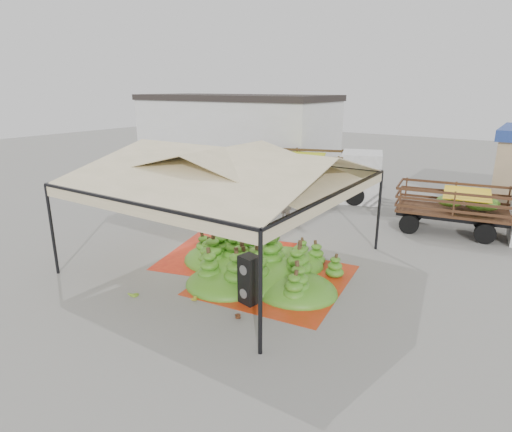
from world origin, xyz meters
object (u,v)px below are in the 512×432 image
Objects in this scene: banana_heap at (256,257)px; speaker_stack at (249,280)px; vendor at (286,200)px; truck_right at (481,206)px; truck_left at (315,169)px.

banana_heap is 4.37× the size of speaker_stack.
truck_right reaches higher than vendor.
vendor is (-2.21, 5.72, 0.32)m from banana_heap.
truck_left is (-3.95, 12.09, 0.89)m from speaker_stack.
truck_right is at bearing -32.57° from truck_left.
vendor reaches higher than banana_heap.
truck_left reaches higher than speaker_stack.
speaker_stack is (0.82, -1.59, 0.04)m from banana_heap.
speaker_stack is at bearing -62.61° from banana_heap.
truck_right is (7.57, 2.66, 0.27)m from vendor.
truck_left is at bearing 106.59° from banana_heap.
banana_heap is 9.96m from truck_right.
banana_heap is 3.17× the size of vendor.
truck_left reaches higher than vendor.
truck_right is (4.54, 9.96, 0.54)m from speaker_stack.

